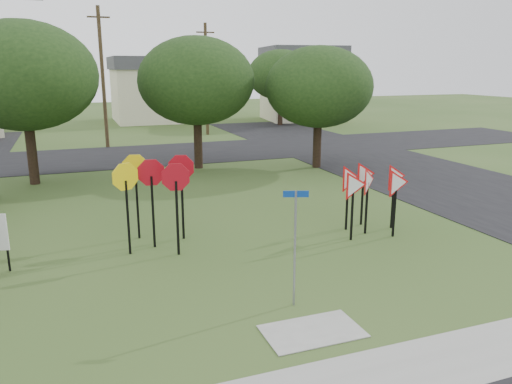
% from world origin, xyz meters
% --- Properties ---
extents(ground, '(140.00, 140.00, 0.00)m').
position_xyz_m(ground, '(0.00, 0.00, 0.00)').
color(ground, '#304C1C').
extents(sidewalk, '(30.00, 1.60, 0.02)m').
position_xyz_m(sidewalk, '(0.00, -4.20, 0.01)').
color(sidewalk, gray).
rests_on(sidewalk, ground).
extents(street_right, '(8.00, 50.00, 0.02)m').
position_xyz_m(street_right, '(12.00, 10.00, 0.01)').
color(street_right, black).
rests_on(street_right, ground).
extents(street_far, '(60.00, 8.00, 0.02)m').
position_xyz_m(street_far, '(0.00, 20.00, 0.01)').
color(street_far, black).
rests_on(street_far, ground).
extents(curb_pad, '(2.00, 1.20, 0.02)m').
position_xyz_m(curb_pad, '(0.00, -2.40, 0.01)').
color(curb_pad, gray).
rests_on(curb_pad, ground).
extents(street_name_sign, '(0.53, 0.20, 2.67)m').
position_xyz_m(street_name_sign, '(0.14, -1.19, 1.55)').
color(street_name_sign, gray).
rests_on(street_name_sign, ground).
extents(stop_sign_cluster, '(2.52, 2.04, 2.69)m').
position_xyz_m(stop_sign_cluster, '(-2.11, 3.74, 1.98)').
color(stop_sign_cluster, black).
rests_on(stop_sign_cluster, ground).
extents(yield_sign_cluster, '(2.86, 1.59, 2.24)m').
position_xyz_m(yield_sign_cluster, '(4.57, 2.67, 1.65)').
color(yield_sign_cluster, black).
rests_on(yield_sign_cluster, ground).
extents(far_pole_a, '(1.40, 0.24, 9.00)m').
position_xyz_m(far_pole_a, '(-2.00, 24.00, 4.60)').
color(far_pole_a, '#493922').
rests_on(far_pole_a, ground).
extents(far_pole_b, '(1.40, 0.24, 8.50)m').
position_xyz_m(far_pole_b, '(6.00, 28.00, 4.35)').
color(far_pole_b, '#493922').
rests_on(far_pole_b, ground).
extents(house_mid, '(8.40, 8.40, 6.20)m').
position_xyz_m(house_mid, '(4.00, 40.00, 3.15)').
color(house_mid, '#EDE7BF').
rests_on(house_mid, ground).
extents(house_right, '(8.30, 8.30, 7.20)m').
position_xyz_m(house_right, '(18.00, 36.00, 3.65)').
color(house_right, '#EDE7BF').
rests_on(house_right, ground).
extents(tree_near_left, '(6.40, 6.40, 7.27)m').
position_xyz_m(tree_near_left, '(-6.00, 14.00, 4.86)').
color(tree_near_left, black).
rests_on(tree_near_left, ground).
extents(tree_near_mid, '(6.00, 6.00, 6.80)m').
position_xyz_m(tree_near_mid, '(2.00, 15.00, 4.54)').
color(tree_near_mid, black).
rests_on(tree_near_mid, ground).
extents(tree_near_right, '(5.60, 5.60, 6.33)m').
position_xyz_m(tree_near_right, '(8.00, 13.00, 4.22)').
color(tree_near_right, black).
rests_on(tree_near_right, ground).
extents(tree_far_right, '(6.00, 6.00, 6.80)m').
position_xyz_m(tree_far_right, '(14.00, 32.00, 4.54)').
color(tree_far_right, black).
rests_on(tree_far_right, ground).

